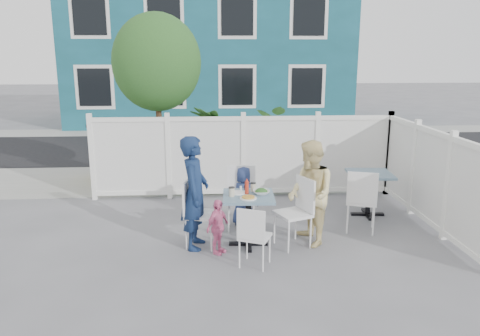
{
  "coord_description": "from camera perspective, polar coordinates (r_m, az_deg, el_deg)",
  "views": [
    {
      "loc": [
        -0.54,
        -6.49,
        2.75
      ],
      "look_at": [
        -0.1,
        0.36,
        1.08
      ],
      "focal_mm": 35.0,
      "sensor_mm": 36.0,
      "label": 1
    }
  ],
  "objects": [
    {
      "name": "chair_spare",
      "position": [
        7.55,
        14.62,
        -3.43
      ],
      "size": [
        0.58,
        0.56,
        1.01
      ],
      "rotation": [
        0.0,
        0.0,
        -0.32
      ],
      "color": "white",
      "rests_on": "ground"
    },
    {
      "name": "tree",
      "position": [
        9.85,
        -10.13,
        12.52
      ],
      "size": [
        1.8,
        1.62,
        3.59
      ],
      "color": "#382316",
      "rests_on": "ground"
    },
    {
      "name": "man",
      "position": [
        6.74,
        -5.54,
        -3.02
      ],
      "size": [
        0.46,
        0.64,
        1.65
      ],
      "primitive_type": "imported",
      "rotation": [
        0.0,
        0.0,
        1.45
      ],
      "color": "#14264C",
      "rests_on": "ground"
    },
    {
      "name": "salt_shaker",
      "position": [
        6.97,
        0.1,
        -2.5
      ],
      "size": [
        0.03,
        0.03,
        0.07
      ],
      "primitive_type": "cylinder",
      "color": "white",
      "rests_on": "main_table"
    },
    {
      "name": "coffee_cup_a",
      "position": [
        6.69,
        -1.03,
        -2.95
      ],
      "size": [
        0.08,
        0.08,
        0.13
      ],
      "primitive_type": "cylinder",
      "color": "beige",
      "rests_on": "main_table"
    },
    {
      "name": "plate_side",
      "position": [
        6.86,
        -0.35,
        -3.02
      ],
      "size": [
        0.23,
        0.23,
        0.02
      ],
      "primitive_type": "cylinder",
      "color": "white",
      "rests_on": "main_table"
    },
    {
      "name": "pepper_shaker",
      "position": [
        7.02,
        0.64,
        -2.36
      ],
      "size": [
        0.03,
        0.03,
        0.07
      ],
      "primitive_type": "cylinder",
      "color": "black",
      "rests_on": "main_table"
    },
    {
      "name": "chair_left",
      "position": [
        6.86,
        -5.46,
        -4.88
      ],
      "size": [
        0.51,
        0.53,
        0.99
      ],
      "rotation": [
        0.0,
        0.0,
        -1.77
      ],
      "color": "white",
      "rests_on": "ground"
    },
    {
      "name": "utility_cabinet",
      "position": [
        10.96,
        -15.84,
        1.83
      ],
      "size": [
        0.69,
        0.52,
        1.21
      ],
      "primitive_type": "cube",
      "rotation": [
        0.0,
        0.0,
        -0.09
      ],
      "color": "gold",
      "rests_on": "ground"
    },
    {
      "name": "street",
      "position": [
        14.27,
        -1.48,
        2.54
      ],
      "size": [
        24.0,
        5.0,
        0.01
      ],
      "primitive_type": "cube",
      "color": "black",
      "rests_on": "ground"
    },
    {
      "name": "building",
      "position": [
        20.49,
        -3.73,
        14.32
      ],
      "size": [
        11.0,
        6.0,
        6.0
      ],
      "color": "#164E57",
      "rests_on": "ground"
    },
    {
      "name": "ground",
      "position": [
        7.07,
        0.99,
        -9.23
      ],
      "size": [
        80.0,
        80.0,
        0.0
      ],
      "primitive_type": "plane",
      "color": "slate"
    },
    {
      "name": "chair_near",
      "position": [
        6.16,
        1.62,
        -7.92
      ],
      "size": [
        0.49,
        0.49,
        0.83
      ],
      "rotation": [
        0.0,
        0.0,
        -0.41
      ],
      "color": "white",
      "rests_on": "ground"
    },
    {
      "name": "woman",
      "position": [
        6.9,
        8.59,
        -3.09
      ],
      "size": [
        0.74,
        0.87,
        1.56
      ],
      "primitive_type": "imported",
      "rotation": [
        0.0,
        0.0,
        -1.35
      ],
      "color": "#E5BF45",
      "rests_on": "ground"
    },
    {
      "name": "toddler",
      "position": [
        6.62,
        -2.75,
        -7.18
      ],
      "size": [
        0.44,
        0.49,
        0.8
      ],
      "primitive_type": "imported",
      "rotation": [
        0.0,
        0.0,
        0.91
      ],
      "color": "pink",
      "rests_on": "ground"
    },
    {
      "name": "salad_bowl",
      "position": [
        6.8,
        2.61,
        -2.98
      ],
      "size": [
        0.24,
        0.24,
        0.06
      ],
      "primitive_type": "imported",
      "color": "white",
      "rests_on": "main_table"
    },
    {
      "name": "plate_main",
      "position": [
        6.6,
        1.02,
        -3.69
      ],
      "size": [
        0.24,
        0.24,
        0.02
      ],
      "primitive_type": "cylinder",
      "color": "white",
      "rests_on": "main_table"
    },
    {
      "name": "ketchup_bottle",
      "position": [
        6.81,
        0.84,
        -2.41
      ],
      "size": [
        0.06,
        0.06,
        0.18
      ],
      "primitive_type": "cylinder",
      "color": "red",
      "rests_on": "main_table"
    },
    {
      "name": "chair_right",
      "position": [
        6.89,
        7.08,
        -4.71
      ],
      "size": [
        0.59,
        0.6,
        1.02
      ],
      "rotation": [
        0.0,
        0.0,
        1.96
      ],
      "color": "white",
      "rests_on": "ground"
    },
    {
      "name": "boy",
      "position": [
        7.68,
        0.47,
        -3.4
      ],
      "size": [
        0.55,
        0.44,
        0.99
      ],
      "primitive_type": "imported",
      "rotation": [
        0.0,
        0.0,
        2.86
      ],
      "color": "navy",
      "rests_on": "ground"
    },
    {
      "name": "potted_shrub_b",
      "position": [
        9.84,
        6.62,
        2.3
      ],
      "size": [
        1.95,
        1.89,
        1.65
      ],
      "primitive_type": "imported",
      "rotation": [
        0.0,
        0.0,
        3.7
      ],
      "color": "#254F1F",
      "rests_on": "ground"
    },
    {
      "name": "spare_table",
      "position": [
        8.39,
        15.51,
        -1.72
      ],
      "size": [
        0.79,
        0.79,
        0.77
      ],
      "rotation": [
        0.0,
        0.0,
        -0.09
      ],
      "color": "#3D5B7E",
      "rests_on": "ground"
    },
    {
      "name": "coffee_cup_b",
      "position": [
        6.95,
        1.62,
        -2.37
      ],
      "size": [
        0.08,
        0.08,
        0.12
      ],
      "primitive_type": "cylinder",
      "color": "beige",
      "rests_on": "main_table"
    },
    {
      "name": "near_sidewalk",
      "position": [
        10.67,
        -0.68,
        -1.27
      ],
      "size": [
        24.0,
        2.6,
        0.01
      ],
      "primitive_type": "cube",
      "color": "gray",
      "rests_on": "ground"
    },
    {
      "name": "fence_right",
      "position": [
        8.17,
        22.12,
        -1.3
      ],
      "size": [
        0.08,
        3.66,
        1.6
      ],
      "rotation": [
        0.0,
        0.0,
        1.57
      ],
      "color": "white",
      "rests_on": "ground"
    },
    {
      "name": "main_table",
      "position": [
        6.82,
        1.03,
        -4.71
      ],
      "size": [
        0.77,
        0.77,
        0.77
      ],
      "rotation": [
        0.0,
        0.0,
        -0.05
      ],
      "color": "#3D5B7E",
      "rests_on": "ground"
    },
    {
      "name": "far_sidewalk",
      "position": [
        17.32,
        -1.89,
        4.52
      ],
      "size": [
        24.0,
        1.6,
        0.01
      ],
      "primitive_type": "cube",
      "color": "gray",
      "rests_on": "ground"
    },
    {
      "name": "fence_back",
      "position": [
        9.13,
        0.4,
        1.22
      ],
      "size": [
        5.86,
        0.08,
        1.6
      ],
      "color": "white",
      "rests_on": "ground"
    },
    {
      "name": "chair_back",
      "position": [
        7.54,
        0.14,
        -3.02
      ],
      "size": [
        0.49,
        0.48,
        1.01
      ],
      "rotation": [
        0.0,
        0.0,
        3.07
      ],
      "color": "white",
      "rests_on": "ground"
    },
    {
      "name": "potted_shrub_a",
      "position": [
        9.78,
        -3.36,
        2.48
      ],
      "size": [
        1.36,
        1.36,
        1.72
      ],
      "primitive_type": "imported",
      "rotation": [
        0.0,
        0.0,
        2.41
      ],
      "color": "#254F1F",
      "rests_on": "ground"
    }
  ]
}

